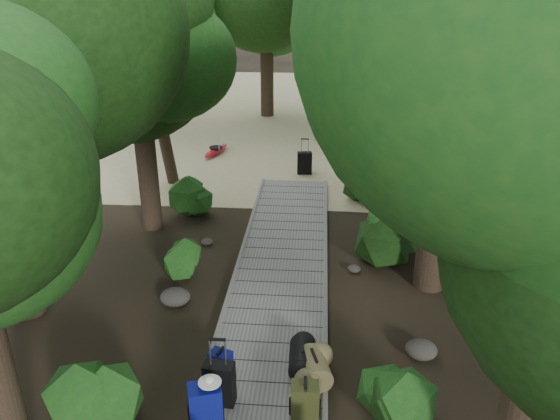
# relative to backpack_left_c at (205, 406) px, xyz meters

# --- Properties ---
(ground) EXTENTS (120.00, 120.00, 0.00)m
(ground) POSITION_rel_backpack_left_c_xyz_m (0.70, 3.01, -0.53)
(ground) COLOR #2F2317
(ground) RESTS_ON ground
(sand_beach) EXTENTS (40.00, 22.00, 0.02)m
(sand_beach) POSITION_rel_backpack_left_c_xyz_m (0.70, 19.01, -0.52)
(sand_beach) COLOR #C9BD88
(sand_beach) RESTS_ON ground
(boardwalk) EXTENTS (2.00, 12.00, 0.12)m
(boardwalk) POSITION_rel_backpack_left_c_xyz_m (0.70, 4.01, -0.47)
(boardwalk) COLOR gray
(boardwalk) RESTS_ON ground
(backpack_left_c) EXTENTS (0.52, 0.44, 0.83)m
(backpack_left_c) POSITION_rel_backpack_left_c_xyz_m (0.00, 0.00, 0.00)
(backpack_left_c) COLOR navy
(backpack_left_c) RESTS_ON boardwalk
(backpack_left_d) EXTENTS (0.39, 0.34, 0.51)m
(backpack_left_d) POSITION_rel_backpack_left_c_xyz_m (0.01, 1.10, -0.16)
(backpack_left_d) COLOR navy
(backpack_left_d) RESTS_ON boardwalk
(backpack_right_d) EXTENTS (0.41, 0.31, 0.61)m
(backpack_right_d) POSITION_rel_backpack_left_c_xyz_m (1.36, 0.36, -0.11)
(backpack_right_d) COLOR #3D3C1A
(backpack_right_d) RESTS_ON boardwalk
(duffel_right_khaki) EXTENTS (0.62, 0.77, 0.45)m
(duffel_right_khaki) POSITION_rel_backpack_left_c_xyz_m (1.47, 1.13, -0.19)
(duffel_right_khaki) COLOR brown
(duffel_right_khaki) RESTS_ON boardwalk
(duffel_right_black) EXTENTS (0.44, 0.69, 0.43)m
(duffel_right_black) POSITION_rel_backpack_left_c_xyz_m (1.28, 1.40, -0.20)
(duffel_right_black) COLOR black
(duffel_right_black) RESTS_ON boardwalk
(suitcase_on_boardwalk) EXTENTS (0.47, 0.29, 0.69)m
(suitcase_on_boardwalk) POSITION_rel_backpack_left_c_xyz_m (0.10, 0.54, -0.07)
(suitcase_on_boardwalk) COLOR black
(suitcase_on_boardwalk) RESTS_ON boardwalk
(lone_suitcase_on_sand) EXTENTS (0.48, 0.31, 0.71)m
(lone_suitcase_on_sand) POSITION_rel_backpack_left_c_xyz_m (0.97, 10.97, -0.16)
(lone_suitcase_on_sand) COLOR black
(lone_suitcase_on_sand) RESTS_ON sand_beach
(hat_white) EXTENTS (0.32, 0.32, 0.11)m
(hat_white) POSITION_rel_backpack_left_c_xyz_m (0.08, 0.00, 0.47)
(hat_white) COLOR silver
(hat_white) RESTS_ON backpack_left_c
(kayak) EXTENTS (1.58, 3.46, 0.34)m
(kayak) POSITION_rel_backpack_left_c_xyz_m (-2.26, 12.79, -0.35)
(kayak) COLOR red
(kayak) RESTS_ON sand_beach
(sun_lounger) EXTENTS (1.13, 2.01, 0.62)m
(sun_lounger) POSITION_rel_backpack_left_c_xyz_m (3.80, 13.32, -0.21)
(sun_lounger) COLOR silver
(sun_lounger) RESTS_ON sand_beach
(tree_right_c) EXTENTS (5.27, 5.27, 9.12)m
(tree_right_c) POSITION_rel_backpack_left_c_xyz_m (3.80, 4.34, 4.03)
(tree_right_c) COLOR black
(tree_right_c) RESTS_ON ground
(tree_right_e) EXTENTS (5.25, 5.25, 9.44)m
(tree_right_e) POSITION_rel_backpack_left_c_xyz_m (4.56, 9.36, 4.19)
(tree_right_e) COLOR black
(tree_right_e) RESTS_ON ground
(tree_right_f) EXTENTS (5.21, 5.21, 9.31)m
(tree_right_f) POSITION_rel_backpack_left_c_xyz_m (7.48, 13.06, 4.12)
(tree_right_f) COLOR black
(tree_right_f) RESTS_ON ground
(tree_left_c) EXTENTS (4.08, 4.08, 7.10)m
(tree_left_c) POSITION_rel_backpack_left_c_xyz_m (-2.75, 6.66, 3.01)
(tree_left_c) COLOR black
(tree_left_c) RESTS_ON ground
(tree_back_a) EXTENTS (4.78, 4.78, 8.27)m
(tree_back_a) POSITION_rel_backpack_left_c_xyz_m (-0.99, 18.64, 3.60)
(tree_back_a) COLOR black
(tree_back_a) RESTS_ON ground
(tree_back_b) EXTENTS (5.15, 5.15, 9.20)m
(tree_back_b) POSITION_rel_backpack_left_c_xyz_m (2.49, 18.90, 4.06)
(tree_back_b) COLOR black
(tree_back_b) RESTS_ON ground
(tree_back_c) EXTENTS (5.28, 5.28, 9.51)m
(tree_back_c) POSITION_rel_backpack_left_c_xyz_m (5.89, 18.58, 4.22)
(tree_back_c) COLOR black
(tree_back_c) RESTS_ON ground
(tree_back_d) EXTENTS (4.23, 4.23, 7.05)m
(tree_back_d) POSITION_rel_backpack_left_c_xyz_m (-4.90, 17.57, 2.99)
(tree_back_d) COLOR black
(tree_back_d) RESTS_ON ground
(palm_right_a) EXTENTS (4.96, 4.96, 8.45)m
(palm_right_a) POSITION_rel_backpack_left_c_xyz_m (3.23, 8.34, 3.69)
(palm_right_a) COLOR #123A10
(palm_right_a) RESTS_ON ground
(palm_right_b) EXTENTS (4.70, 4.70, 9.07)m
(palm_right_b) POSITION_rel_backpack_left_c_xyz_m (5.92, 13.45, 4.00)
(palm_right_b) COLOR #123A10
(palm_right_b) RESTS_ON ground
(palm_right_c) EXTENTS (4.31, 4.31, 6.85)m
(palm_right_c) POSITION_rel_backpack_left_c_xyz_m (3.42, 15.05, 2.89)
(palm_right_c) COLOR #123A10
(palm_right_c) RESTS_ON ground
(palm_left_a) EXTENTS (4.83, 4.83, 7.68)m
(palm_left_a) POSITION_rel_backpack_left_c_xyz_m (-3.33, 9.80, 3.30)
(palm_left_a) COLOR #123A10
(palm_left_a) RESTS_ON ground
(rock_left_b) EXTENTS (0.33, 0.30, 0.18)m
(rock_left_b) POSITION_rel_backpack_left_c_xyz_m (-1.73, 0.94, -0.44)
(rock_left_b) COLOR #4C473F
(rock_left_b) RESTS_ON ground
(rock_left_c) EXTENTS (0.60, 0.54, 0.33)m
(rock_left_c) POSITION_rel_backpack_left_c_xyz_m (-1.29, 3.23, -0.37)
(rock_left_c) COLOR #4C473F
(rock_left_c) RESTS_ON ground
(rock_left_d) EXTENTS (0.28, 0.26, 0.16)m
(rock_left_d) POSITION_rel_backpack_left_c_xyz_m (-1.18, 5.81, -0.46)
(rock_left_d) COLOR #4C473F
(rock_left_d) RESTS_ON ground
(rock_right_b) EXTENTS (0.54, 0.49, 0.30)m
(rock_right_b) POSITION_rel_backpack_left_c_xyz_m (3.28, 1.98, -0.39)
(rock_right_b) COLOR #4C473F
(rock_right_b) RESTS_ON ground
(rock_right_c) EXTENTS (0.29, 0.26, 0.16)m
(rock_right_c) POSITION_rel_backpack_left_c_xyz_m (2.28, 4.77, -0.46)
(rock_right_c) COLOR #4C473F
(rock_right_c) RESTS_ON ground
(shrub_left_a) EXTENTS (1.18, 1.18, 1.07)m
(shrub_left_a) POSITION_rel_backpack_left_c_xyz_m (-1.56, -0.03, -0.00)
(shrub_left_a) COLOR #164B18
(shrub_left_a) RESTS_ON ground
(shrub_left_b) EXTENTS (0.84, 0.84, 0.76)m
(shrub_left_b) POSITION_rel_backpack_left_c_xyz_m (-1.26, 4.17, -0.16)
(shrub_left_b) COLOR #164B18
(shrub_left_b) RESTS_ON ground
(shrub_left_c) EXTENTS (1.19, 1.19, 1.07)m
(shrub_left_c) POSITION_rel_backpack_left_c_xyz_m (-1.83, 7.58, 0.00)
(shrub_left_c) COLOR #164B18
(shrub_left_c) RESTS_ON ground
(shrub_right_a) EXTENTS (1.12, 1.12, 1.01)m
(shrub_right_a) POSITION_rel_backpack_left_c_xyz_m (2.72, 0.46, -0.03)
(shrub_right_a) COLOR #164B18
(shrub_right_a) RESTS_ON ground
(shrub_right_b) EXTENTS (1.42, 1.42, 1.28)m
(shrub_right_b) POSITION_rel_backpack_left_c_xyz_m (2.99, 5.42, 0.10)
(shrub_right_b) COLOR #164B18
(shrub_right_b) RESTS_ON ground
(shrub_right_c) EXTENTS (0.84, 0.84, 0.75)m
(shrub_right_c) POSITION_rel_backpack_left_c_xyz_m (2.63, 8.75, -0.16)
(shrub_right_c) COLOR #164B18
(shrub_right_c) RESTS_ON ground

